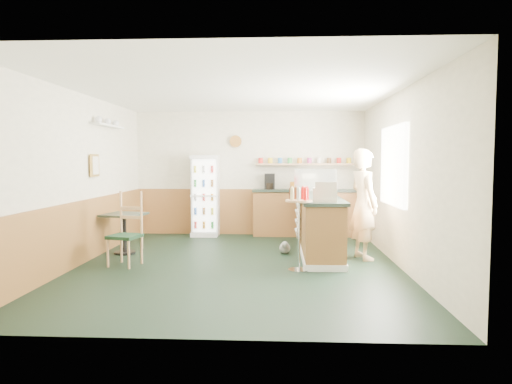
# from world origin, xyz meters

# --- Properties ---
(ground) EXTENTS (6.00, 6.00, 0.00)m
(ground) POSITION_xyz_m (0.00, 0.00, 0.00)
(ground) COLOR black
(ground) RESTS_ON ground
(room_envelope) EXTENTS (5.04, 6.02, 2.72)m
(room_envelope) POSITION_xyz_m (-0.23, 0.73, 1.52)
(room_envelope) COLOR silver
(room_envelope) RESTS_ON ground
(service_counter) EXTENTS (0.68, 3.01, 1.01)m
(service_counter) POSITION_xyz_m (1.35, 1.07, 0.46)
(service_counter) COLOR brown
(service_counter) RESTS_ON ground
(back_counter) EXTENTS (2.24, 0.42, 1.69)m
(back_counter) POSITION_xyz_m (1.19, 2.80, 0.55)
(back_counter) COLOR brown
(back_counter) RESTS_ON ground
(drinks_fridge) EXTENTS (0.58, 0.51, 1.74)m
(drinks_fridge) POSITION_xyz_m (-0.94, 2.74, 0.87)
(drinks_fridge) COLOR silver
(drinks_fridge) RESTS_ON ground
(display_case) EXTENTS (0.80, 0.42, 0.46)m
(display_case) POSITION_xyz_m (1.35, 1.81, 1.24)
(display_case) COLOR silver
(display_case) RESTS_ON service_counter
(cash_register) EXTENTS (0.39, 0.41, 0.21)m
(cash_register) POSITION_xyz_m (1.35, -0.06, 1.11)
(cash_register) COLOR beige
(cash_register) RESTS_ON service_counter
(shopkeeper) EXTENTS (0.61, 0.72, 1.83)m
(shopkeeper) POSITION_xyz_m (2.05, 0.53, 0.91)
(shopkeeper) COLOR tan
(shopkeeper) RESTS_ON ground
(condiment_stand) EXTENTS (0.40, 0.40, 1.23)m
(condiment_stand) POSITION_xyz_m (0.94, -0.35, 0.81)
(condiment_stand) COLOR silver
(condiment_stand) RESTS_ON ground
(newspaper_rack) EXTENTS (0.09, 0.43, 0.87)m
(newspaper_rack) POSITION_xyz_m (0.99, 1.16, 0.66)
(newspaper_rack) COLOR black
(newspaper_rack) RESTS_ON ground
(cafe_table) EXTENTS (0.76, 0.76, 0.71)m
(cafe_table) POSITION_xyz_m (-2.05, 0.75, 0.50)
(cafe_table) COLOR black
(cafe_table) RESTS_ON ground
(cafe_chair) EXTENTS (0.52, 0.52, 1.15)m
(cafe_chair) POSITION_xyz_m (-1.74, -0.05, 0.60)
(cafe_chair) COLOR black
(cafe_chair) RESTS_ON ground
(dog_doorstop) EXTENTS (0.19, 0.25, 0.23)m
(dog_doorstop) POSITION_xyz_m (0.76, 0.88, 0.11)
(dog_doorstop) COLOR gray
(dog_doorstop) RESTS_ON ground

